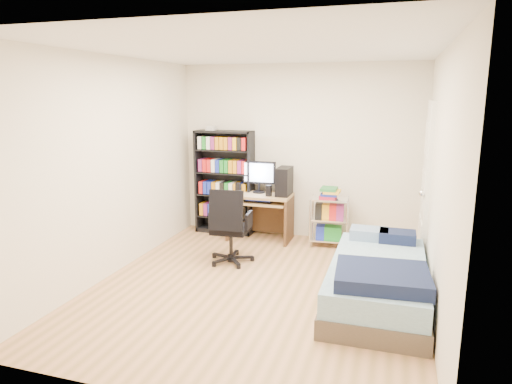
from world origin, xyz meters
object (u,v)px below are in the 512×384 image
(office_chair, at_px, (230,239))
(bed, at_px, (378,280))
(media_shelf, at_px, (224,181))
(computer_desk, at_px, (267,198))

(office_chair, relative_size, bed, 0.50)
(media_shelf, relative_size, bed, 0.85)
(media_shelf, xyz_separation_m, bed, (2.35, -1.83, -0.56))
(computer_desk, xyz_separation_m, office_chair, (-0.17, -1.07, -0.30))
(bed, bearing_deg, office_chair, 161.41)
(media_shelf, xyz_separation_m, office_chair, (0.54, -1.22, -0.49))
(computer_desk, distance_m, bed, 2.38)
(computer_desk, bearing_deg, office_chair, -99.15)
(bed, bearing_deg, media_shelf, 142.07)
(computer_desk, bearing_deg, media_shelf, 167.97)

